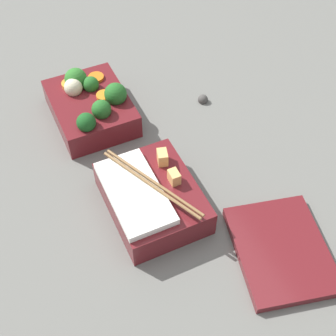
# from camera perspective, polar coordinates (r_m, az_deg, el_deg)

# --- Properties ---
(ground_plane) EXTENTS (3.00, 3.00, 0.00)m
(ground_plane) POSITION_cam_1_polar(r_m,az_deg,el_deg) (0.84, -6.02, 1.07)
(ground_plane) COLOR slate
(bento_tray_vegetable) EXTENTS (0.18, 0.14, 0.08)m
(bento_tray_vegetable) POSITION_cam_1_polar(r_m,az_deg,el_deg) (0.90, -9.37, 7.56)
(bento_tray_vegetable) COLOR maroon
(bento_tray_vegetable) RESTS_ON ground_plane
(bento_tray_rice) EXTENTS (0.18, 0.14, 0.07)m
(bento_tray_rice) POSITION_cam_1_polar(r_m,az_deg,el_deg) (0.75, -2.12, -3.55)
(bento_tray_rice) COLOR maroon
(bento_tray_rice) RESTS_ON ground_plane
(bento_lid) EXTENTS (0.20, 0.17, 0.01)m
(bento_lid) POSITION_cam_1_polar(r_m,az_deg,el_deg) (0.74, 13.61, -9.66)
(bento_lid) COLOR maroon
(bento_lid) RESTS_ON ground_plane
(pebble_0) EXTENTS (0.02, 0.02, 0.02)m
(pebble_0) POSITION_cam_1_polar(r_m,az_deg,el_deg) (0.94, 4.27, 8.34)
(pebble_0) COLOR #474442
(pebble_0) RESTS_ON ground_plane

